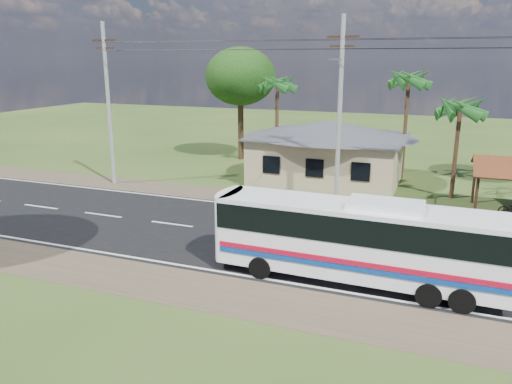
% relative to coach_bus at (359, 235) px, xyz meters
% --- Properties ---
extents(ground, '(120.00, 120.00, 0.00)m').
position_rel_coach_bus_xyz_m(ground, '(-6.04, 3.62, -1.98)').
color(ground, '#284418').
rests_on(ground, ground).
extents(road, '(120.00, 16.00, 0.03)m').
position_rel_coach_bus_xyz_m(road, '(-6.04, 3.62, -1.97)').
color(road, black).
rests_on(road, ground).
extents(house, '(12.40, 10.00, 5.00)m').
position_rel_coach_bus_xyz_m(house, '(-5.04, 16.62, 0.66)').
color(house, tan).
rests_on(house, ground).
extents(concrete_barrier, '(7.00, 0.30, 0.90)m').
position_rel_coach_bus_xyz_m(concrete_barrier, '(5.96, 9.22, -1.53)').
color(concrete_barrier, '#9E9E99').
rests_on(concrete_barrier, ground).
extents(utility_poles, '(32.80, 2.22, 11.00)m').
position_rel_coach_bus_xyz_m(utility_poles, '(-3.38, 10.11, 3.78)').
color(utility_poles, '#9E9E99').
rests_on(utility_poles, ground).
extents(palm_near, '(2.80, 2.80, 6.70)m').
position_rel_coach_bus_xyz_m(palm_near, '(3.46, 14.62, 3.73)').
color(palm_near, '#47301E').
rests_on(palm_near, ground).
extents(palm_mid, '(2.80, 2.80, 8.20)m').
position_rel_coach_bus_xyz_m(palm_mid, '(-0.04, 19.12, 5.17)').
color(palm_mid, '#47301E').
rests_on(palm_mid, ground).
extents(palm_far, '(2.80, 2.80, 7.70)m').
position_rel_coach_bus_xyz_m(palm_far, '(-10.04, 19.62, 4.69)').
color(palm_far, '#47301E').
rests_on(palm_far, ground).
extents(tree_behind_house, '(6.00, 6.00, 9.61)m').
position_rel_coach_bus_xyz_m(tree_behind_house, '(-14.04, 21.62, 5.13)').
color(tree_behind_house, '#47301E').
rests_on(tree_behind_house, ground).
extents(coach_bus, '(11.22, 2.60, 3.47)m').
position_rel_coach_bus_xyz_m(coach_bus, '(0.00, 0.00, 0.00)').
color(coach_bus, white).
rests_on(coach_bus, ground).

